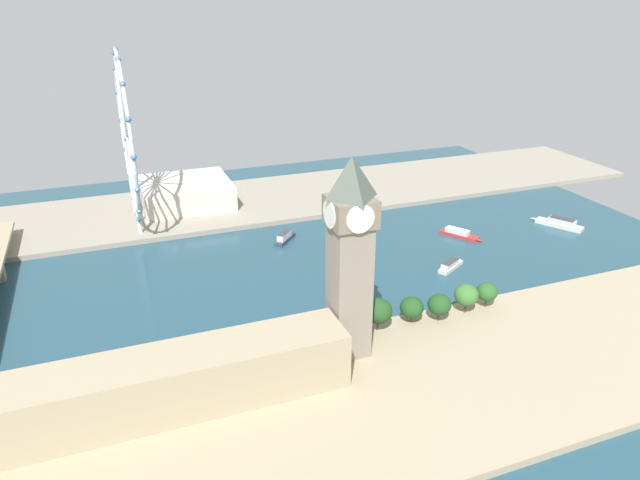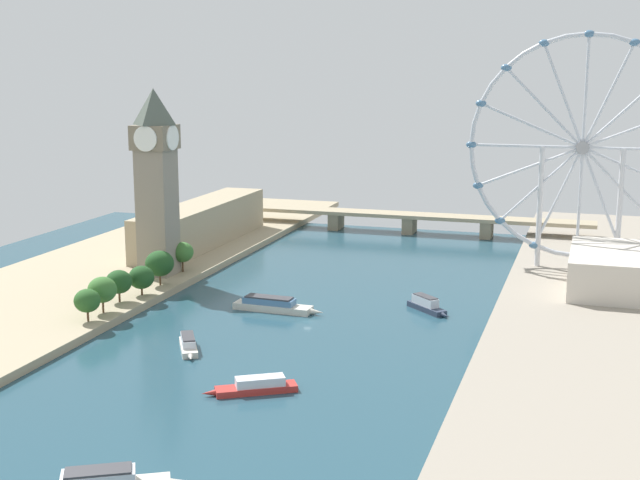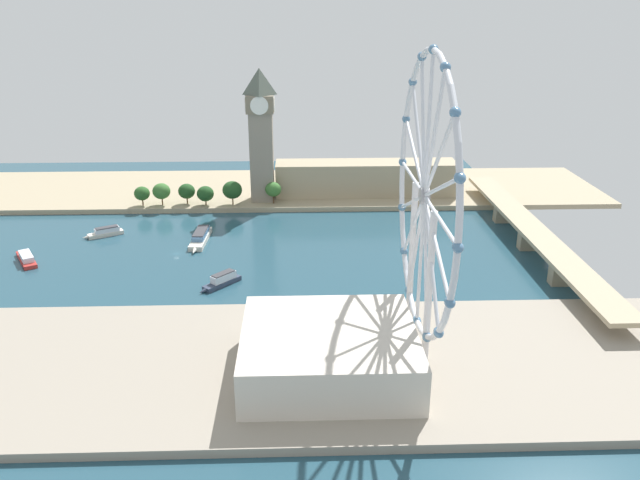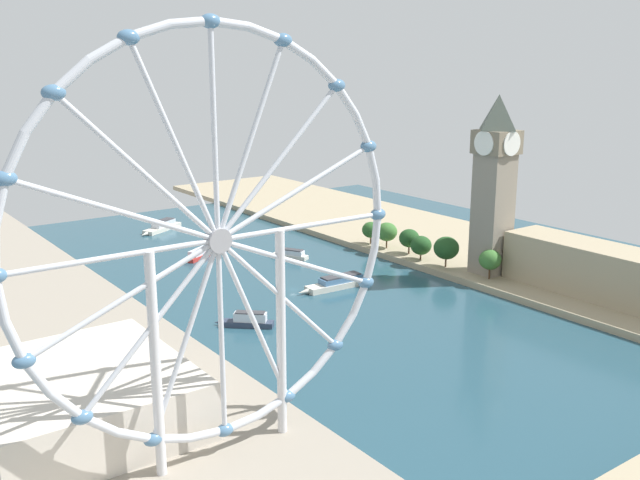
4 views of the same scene
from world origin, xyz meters
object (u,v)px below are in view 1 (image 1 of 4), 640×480
tour_boat_1 (351,273)px  tour_boat_4 (459,234)px  ferris_wheel (127,137)px  tour_boat_2 (451,265)px  riverside_hall (186,192)px  parliament_block (184,380)px  clock_tower (350,256)px  tour_boat_0 (560,223)px  tour_boat_3 (285,237)px

tour_boat_1 → tour_boat_4: tour_boat_1 is taller
ferris_wheel → tour_boat_2: ferris_wheel is taller
riverside_hall → tour_boat_2: 183.68m
ferris_wheel → tour_boat_4: bearing=-115.3°
tour_boat_4 → parliament_block: bearing=-91.7°
clock_tower → tour_boat_4: clock_tower is taller
ferris_wheel → tour_boat_0: ferris_wheel is taller
ferris_wheel → tour_boat_1: bearing=-138.6°
riverside_hall → tour_boat_2: size_ratio=2.80×
tour_boat_1 → tour_boat_4: size_ratio=1.42×
clock_tower → tour_boat_1: clock_tower is taller
tour_boat_0 → parliament_block: bearing=81.4°
clock_tower → riverside_hall: (197.14, 31.88, -33.72)m
tour_boat_0 → tour_boat_3: bearing=47.5°
tour_boat_0 → tour_boat_3: tour_boat_0 is taller
tour_boat_3 → ferris_wheel: bearing=98.5°
tour_boat_0 → tour_boat_1: size_ratio=0.86×
clock_tower → tour_boat_3: 127.99m
parliament_block → tour_boat_4: size_ratio=4.47×
ferris_wheel → tour_boat_4: 203.14m
ferris_wheel → tour_boat_4: size_ratio=4.07×
tour_boat_3 → tour_boat_0: bearing=-61.0°
tour_boat_3 → riverside_hall: bearing=72.5°
tour_boat_0 → tour_boat_4: tour_boat_0 is taller
riverside_hall → tour_boat_4: riverside_hall is taller
tour_boat_2 → tour_boat_3: tour_boat_3 is taller
clock_tower → tour_boat_0: clock_tower is taller
riverside_hall → tour_boat_4: size_ratio=2.25×
parliament_block → riverside_hall: parliament_block is taller
parliament_block → clock_tower: bearing=-81.2°
tour_boat_0 → clock_tower: bearing=85.3°
ferris_wheel → tour_boat_1: ferris_wheel is taller
riverside_hall → tour_boat_4: 179.47m
clock_tower → tour_boat_0: 200.01m
tour_boat_1 → ferris_wheel: bearing=44.0°
tour_boat_3 → tour_boat_2: bearing=-90.8°
parliament_block → tour_boat_2: (64.10, -148.08, -11.46)m
tour_boat_3 → parliament_block: bearing=-168.3°
ferris_wheel → tour_boat_0: size_ratio=3.34×
parliament_block → tour_boat_3: bearing=-30.8°
tour_boat_1 → tour_boat_2: (-10.07, -52.79, -0.25)m
parliament_block → tour_boat_2: 161.76m
parliament_block → riverside_hall: bearing=-9.1°
clock_tower → tour_boat_0: size_ratio=2.57×
clock_tower → ferris_wheel: bearing=20.8°
parliament_block → tour_boat_4: parliament_block is taller
tour_boat_1 → riverside_hall: bearing=27.6°
ferris_wheel → parliament_block: bearing=-179.9°
parliament_block → ferris_wheel: ferris_wheel is taller
ferris_wheel → tour_boat_0: (-92.47, -243.91, -54.00)m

